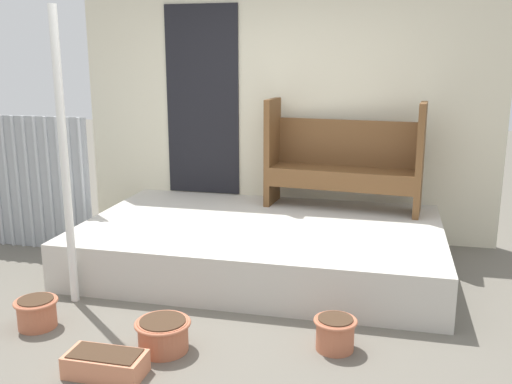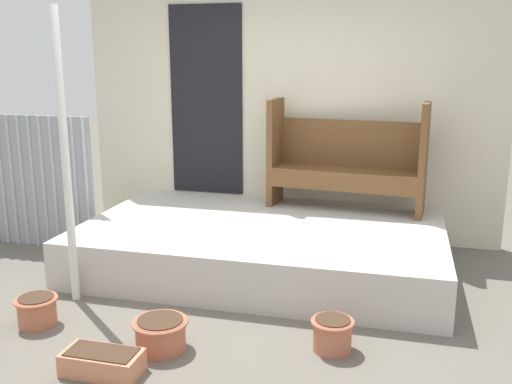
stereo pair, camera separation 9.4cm
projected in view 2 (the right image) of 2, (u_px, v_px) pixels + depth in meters
name	position (u px, v px, depth m)	size (l,w,h in m)	color
ground_plane	(222.00, 311.00, 4.35)	(24.00, 24.00, 0.00)	#666056
porch_slab	(263.00, 245.00, 5.24)	(3.20, 2.03, 0.41)	beige
house_wall	(284.00, 114.00, 5.97)	(4.40, 0.08, 2.60)	beige
support_post	(65.00, 160.00, 4.32)	(0.06, 0.06, 2.26)	white
bench	(347.00, 157.00, 5.59)	(1.54, 0.54, 1.07)	brown
flower_pot_left	(37.00, 310.00, 4.11)	(0.31, 0.31, 0.22)	#B76647
flower_pot_middle	(161.00, 333.00, 3.76)	(0.37, 0.37, 0.21)	#B76647
flower_pot_right	(332.00, 333.00, 3.75)	(0.29, 0.29, 0.22)	#B76647
planter_box_rect	(102.00, 362.00, 3.49)	(0.48, 0.24, 0.15)	tan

